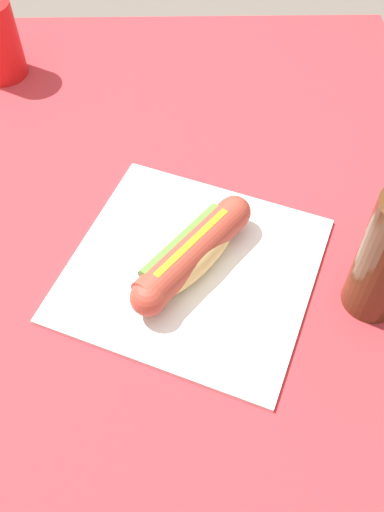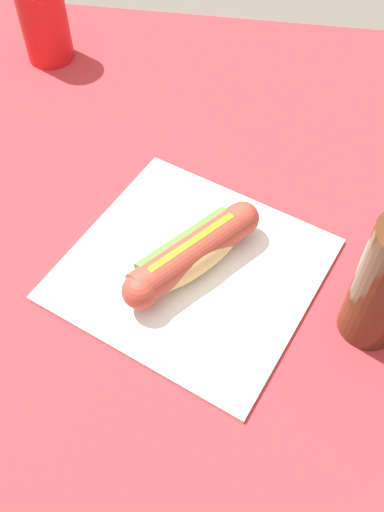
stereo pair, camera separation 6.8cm
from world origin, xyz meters
name	(u,v)px [view 2 (the right image)]	position (x,y,z in m)	size (l,w,h in m)	color
ground_plane	(169,461)	(0.00, 0.00, 0.00)	(6.00, 6.00, 0.00)	#6B6056
dining_table	(154,333)	(0.00, 0.00, 0.61)	(1.22, 0.83, 0.74)	brown
paper_wrapper	(192,269)	(0.03, -0.05, 0.75)	(0.28, 0.30, 0.01)	white
hot_dog	(192,253)	(0.03, -0.05, 0.78)	(0.17, 0.15, 0.05)	#DBB26B
drinking_cup	(45,24)	(0.44, 0.26, 0.81)	(0.08, 0.08, 0.12)	red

